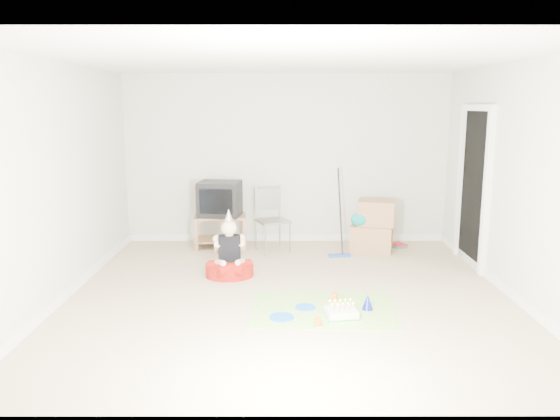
{
  "coord_description": "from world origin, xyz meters",
  "views": [
    {
      "loc": [
        -0.1,
        -5.95,
        2.13
      ],
      "look_at": [
        -0.1,
        0.4,
        0.9
      ],
      "focal_mm": 35.0,
      "sensor_mm": 36.0,
      "label": 1
    }
  ],
  "objects_px": {
    "crt_tv": "(220,199)",
    "seated_woman": "(230,262)",
    "folding_chair": "(273,221)",
    "birthday_cake": "(341,313)",
    "cardboard_boxes": "(373,227)",
    "tv_stand": "(220,228)"
  },
  "relations": [
    {
      "from": "folding_chair",
      "to": "cardboard_boxes",
      "type": "xyz_separation_m",
      "value": [
        1.47,
        0.04,
        -0.1
      ]
    },
    {
      "from": "tv_stand",
      "to": "seated_woman",
      "type": "bearing_deg",
      "value": -79.57
    },
    {
      "from": "cardboard_boxes",
      "to": "crt_tv",
      "type": "bearing_deg",
      "value": 173.9
    },
    {
      "from": "tv_stand",
      "to": "seated_woman",
      "type": "xyz_separation_m",
      "value": [
        0.27,
        -1.46,
        -0.09
      ]
    },
    {
      "from": "tv_stand",
      "to": "crt_tv",
      "type": "distance_m",
      "value": 0.46
    },
    {
      "from": "cardboard_boxes",
      "to": "birthday_cake",
      "type": "xyz_separation_m",
      "value": [
        -0.74,
        -2.58,
        -0.32
      ]
    },
    {
      "from": "folding_chair",
      "to": "seated_woman",
      "type": "bearing_deg",
      "value": -114.16
    },
    {
      "from": "cardboard_boxes",
      "to": "birthday_cake",
      "type": "relative_size",
      "value": 2.19
    },
    {
      "from": "cardboard_boxes",
      "to": "seated_woman",
      "type": "height_order",
      "value": "seated_woman"
    },
    {
      "from": "cardboard_boxes",
      "to": "seated_woman",
      "type": "bearing_deg",
      "value": -148.68
    },
    {
      "from": "tv_stand",
      "to": "folding_chair",
      "type": "bearing_deg",
      "value": -19.19
    },
    {
      "from": "cardboard_boxes",
      "to": "birthday_cake",
      "type": "distance_m",
      "value": 2.7
    },
    {
      "from": "crt_tv",
      "to": "cardboard_boxes",
      "type": "height_order",
      "value": "crt_tv"
    },
    {
      "from": "crt_tv",
      "to": "seated_woman",
      "type": "bearing_deg",
      "value": -72.26
    },
    {
      "from": "folding_chair",
      "to": "tv_stand",
      "type": "bearing_deg",
      "value": 160.81
    },
    {
      "from": "crt_tv",
      "to": "cardboard_boxes",
      "type": "xyz_separation_m",
      "value": [
        2.27,
        -0.24,
        -0.38
      ]
    },
    {
      "from": "seated_woman",
      "to": "crt_tv",
      "type": "bearing_deg",
      "value": 100.43
    },
    {
      "from": "folding_chair",
      "to": "birthday_cake",
      "type": "distance_m",
      "value": 2.68
    },
    {
      "from": "crt_tv",
      "to": "birthday_cake",
      "type": "relative_size",
      "value": 1.75
    },
    {
      "from": "tv_stand",
      "to": "cardboard_boxes",
      "type": "xyz_separation_m",
      "value": [
        2.27,
        -0.24,
        0.08
      ]
    },
    {
      "from": "folding_chair",
      "to": "birthday_cake",
      "type": "relative_size",
      "value": 2.74
    },
    {
      "from": "crt_tv",
      "to": "folding_chair",
      "type": "xyz_separation_m",
      "value": [
        0.8,
        -0.28,
        -0.28
      ]
    }
  ]
}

